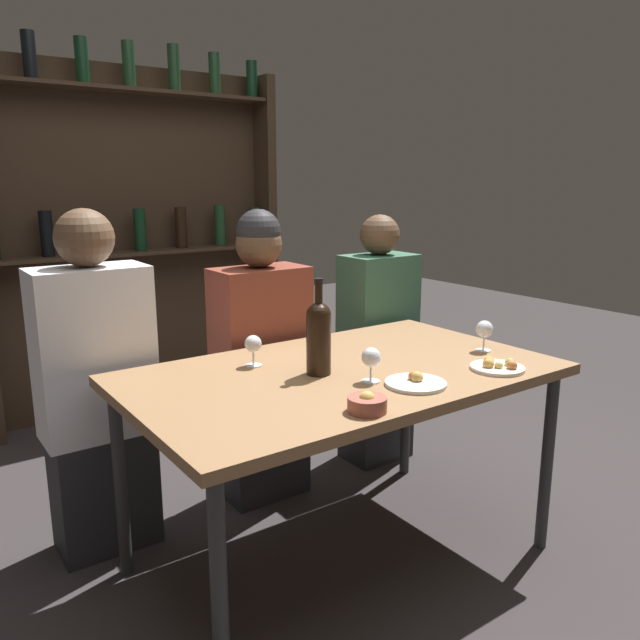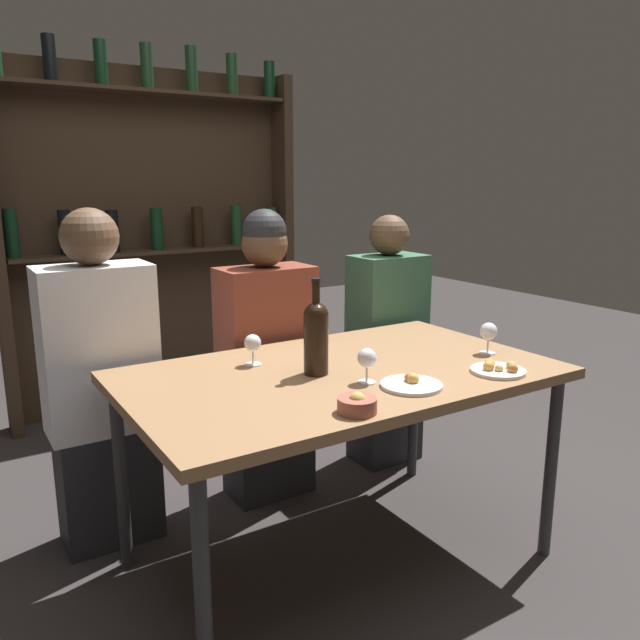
# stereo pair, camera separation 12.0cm
# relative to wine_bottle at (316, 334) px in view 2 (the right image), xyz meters

# --- Properties ---
(ground_plane) EXTENTS (10.00, 10.00, 0.00)m
(ground_plane) POSITION_rel_wine_bottle_xyz_m (0.09, -0.01, -0.86)
(ground_plane) COLOR #332D2D
(dining_table) EXTENTS (1.46, 0.87, 0.73)m
(dining_table) POSITION_rel_wine_bottle_xyz_m (0.09, -0.01, -0.19)
(dining_table) COLOR olive
(dining_table) RESTS_ON ground_plane
(wine_rack_wall) EXTENTS (1.75, 0.21, 2.10)m
(wine_rack_wall) POSITION_rel_wine_bottle_xyz_m (0.09, 1.96, 0.22)
(wine_rack_wall) COLOR #38281C
(wine_rack_wall) RESTS_ON ground_plane
(wine_bottle) EXTENTS (0.08, 0.08, 0.32)m
(wine_bottle) POSITION_rel_wine_bottle_xyz_m (0.00, 0.00, 0.00)
(wine_bottle) COLOR black
(wine_bottle) RESTS_ON dining_table
(wine_glass_0) EXTENTS (0.06, 0.06, 0.12)m
(wine_glass_0) POSITION_rel_wine_bottle_xyz_m (0.68, -0.13, -0.06)
(wine_glass_0) COLOR silver
(wine_glass_0) RESTS_ON dining_table
(wine_glass_1) EXTENTS (0.06, 0.06, 0.11)m
(wine_glass_1) POSITION_rel_wine_bottle_xyz_m (-0.13, 0.21, -0.06)
(wine_glass_1) COLOR silver
(wine_glass_1) RESTS_ON dining_table
(wine_glass_2) EXTENTS (0.06, 0.06, 0.11)m
(wine_glass_2) POSITION_rel_wine_bottle_xyz_m (0.09, -0.17, -0.06)
(wine_glass_2) COLOR silver
(wine_glass_2) RESTS_ON dining_table
(food_plate_0) EXTENTS (0.18, 0.18, 0.04)m
(food_plate_0) POSITION_rel_wine_bottle_xyz_m (0.53, -0.32, -0.12)
(food_plate_0) COLOR silver
(food_plate_0) RESTS_ON dining_table
(food_plate_1) EXTENTS (0.20, 0.20, 0.04)m
(food_plate_1) POSITION_rel_wine_bottle_xyz_m (0.18, -0.27, -0.13)
(food_plate_1) COLOR silver
(food_plate_1) RESTS_ON dining_table
(snack_bowl) EXTENTS (0.11, 0.11, 0.06)m
(snack_bowl) POSITION_rel_wine_bottle_xyz_m (-0.09, -0.36, -0.11)
(snack_bowl) COLOR #995142
(snack_bowl) RESTS_ON dining_table
(seated_person_left) EXTENTS (0.40, 0.22, 1.27)m
(seated_person_left) POSITION_rel_wine_bottle_xyz_m (-0.57, 0.59, -0.26)
(seated_person_left) COLOR #26262B
(seated_person_left) RESTS_ON ground_plane
(seated_person_center) EXTENTS (0.39, 0.22, 1.25)m
(seated_person_center) POSITION_rel_wine_bottle_xyz_m (0.12, 0.59, -0.26)
(seated_person_center) COLOR #26262B
(seated_person_center) RESTS_ON ground_plane
(seated_person_right) EXTENTS (0.35, 0.22, 1.20)m
(seated_person_right) POSITION_rel_wine_bottle_xyz_m (0.77, 0.59, -0.29)
(seated_person_right) COLOR #26262B
(seated_person_right) RESTS_ON ground_plane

